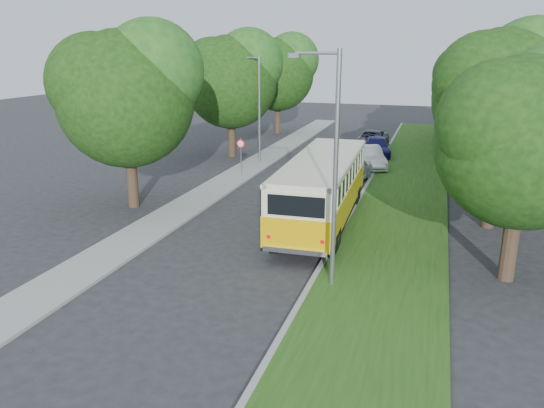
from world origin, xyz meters
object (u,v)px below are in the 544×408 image
(lamppost_near, at_px, (333,164))
(car_grey, at_px, (372,140))
(lamppost_far, at_px, (258,106))
(car_blue, at_px, (376,147))
(car_silver, at_px, (351,171))
(vintage_bus, at_px, (322,191))
(car_white, at_px, (369,157))

(lamppost_near, distance_m, car_grey, 27.42)
(lamppost_far, bearing_deg, car_blue, 35.05)
(car_grey, bearing_deg, car_silver, -88.10)
(car_blue, bearing_deg, lamppost_far, -155.01)
(vintage_bus, bearing_deg, car_white, 85.85)
(lamppost_far, relative_size, car_silver, 1.84)
(car_silver, height_order, car_blue, car_blue)
(car_blue, bearing_deg, car_silver, -103.23)
(lamppost_near, distance_m, car_silver, 15.64)
(vintage_bus, relative_size, car_blue, 2.27)
(vintage_bus, xyz_separation_m, car_grey, (-0.23, 20.48, -0.90))
(lamppost_far, distance_m, car_blue, 10.01)
(vintage_bus, xyz_separation_m, car_blue, (0.52, 17.27, -0.93))
(car_white, bearing_deg, car_silver, -116.48)
(vintage_bus, xyz_separation_m, car_silver, (0.04, 8.47, -0.93))
(lamppost_near, bearing_deg, car_white, 93.53)
(car_silver, distance_m, car_white, 4.48)
(lamppost_far, height_order, car_grey, lamppost_far)
(lamppost_far, bearing_deg, car_silver, -25.20)
(vintage_bus, bearing_deg, lamppost_far, 119.33)
(car_silver, relative_size, car_white, 0.89)
(car_silver, bearing_deg, car_white, 95.23)
(car_blue, xyz_separation_m, car_grey, (-0.75, 3.21, 0.02))
(vintage_bus, distance_m, car_silver, 8.52)
(car_blue, bearing_deg, vintage_bus, -101.79)
(vintage_bus, distance_m, car_white, 12.97)
(car_white, bearing_deg, car_grey, 75.46)
(car_silver, xyz_separation_m, car_white, (0.49, 4.45, 0.06))
(car_silver, bearing_deg, car_grey, 102.74)
(car_white, relative_size, car_grey, 0.88)
(lamppost_near, bearing_deg, car_grey, 94.13)
(lamppost_near, distance_m, lamppost_far, 20.53)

